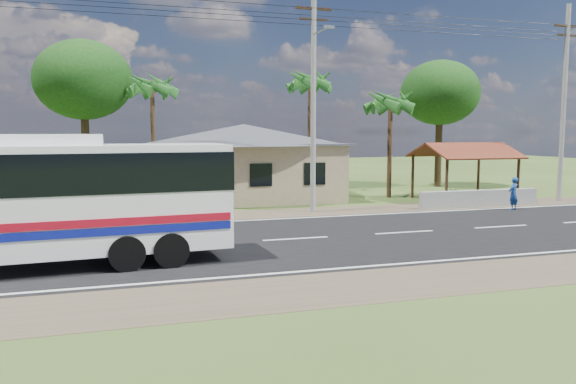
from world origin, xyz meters
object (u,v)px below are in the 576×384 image
at_px(waiting_shed, 465,153).
at_px(motorcycle, 446,197).
at_px(coach_bus, 7,194).
at_px(person, 513,194).

height_order(waiting_shed, motorcycle, waiting_shed).
xyz_separation_m(waiting_shed, coach_bus, (-22.22, -10.64, -0.51)).
height_order(waiting_shed, person, waiting_shed).
height_order(coach_bus, motorcycle, coach_bus).
relative_size(coach_bus, person, 7.52).
bearing_deg(person, motorcycle, -73.44).
bearing_deg(waiting_shed, person, -91.57).
bearing_deg(waiting_shed, coach_bus, -154.42).
distance_m(waiting_shed, person, 4.82).
relative_size(waiting_shed, person, 3.09).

